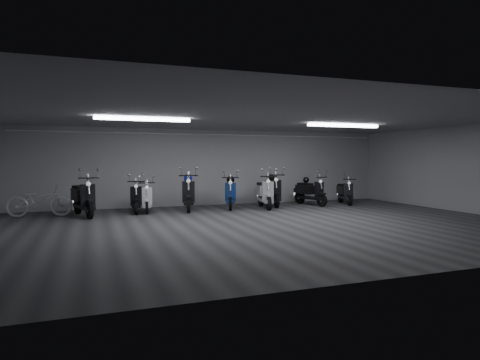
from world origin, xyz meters
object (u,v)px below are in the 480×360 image
object	(u,v)px
scooter_0	(83,192)
scooter_1	(136,193)
helmet_3	(306,180)
scooter_8	(311,188)
helmet_1	(188,178)
bicycle	(39,197)
helmet_0	(271,178)
scooter_4	(230,189)
scooter_2	(147,193)
scooter_7	(272,186)
scooter_3	(188,188)
scooter_9	(345,188)
scooter_6	(265,188)
helmet_2	(231,180)

from	to	relation	value
scooter_0	scooter_1	size ratio (longest dim) A/B	1.14
helmet_3	scooter_8	bearing A→B (deg)	-75.91
scooter_0	helmet_1	xyz separation A→B (m)	(3.33, 0.59, 0.33)
bicycle	helmet_0	world-z (taller)	bicycle
bicycle	scooter_4	bearing A→B (deg)	-82.77
scooter_2	scooter_7	distance (m)	4.53
scooter_3	helmet_3	xyz separation A→B (m)	(4.55, 0.21, 0.19)
scooter_0	scooter_1	distance (m)	1.60
scooter_1	scooter_2	size ratio (longest dim) A/B	1.05
scooter_1	helmet_1	distance (m)	1.83
scooter_0	scooter_9	world-z (taller)	scooter_0
scooter_8	scooter_1	bearing A→B (deg)	165.53
scooter_6	scooter_7	world-z (taller)	scooter_7
scooter_6	helmet_3	distance (m)	2.00
scooter_3	scooter_8	xyz separation A→B (m)	(4.61, -0.03, -0.08)
scooter_3	helmet_3	distance (m)	4.56
scooter_7	scooter_2	bearing A→B (deg)	-166.03
scooter_4	bicycle	world-z (taller)	scooter_4
scooter_8	scooter_9	xyz separation A→B (m)	(1.41, -0.14, -0.05)
scooter_8	helmet_3	size ratio (longest dim) A/B	7.72
scooter_1	scooter_3	distance (m)	1.71
scooter_3	helmet_2	world-z (taller)	scooter_3
scooter_0	scooter_3	world-z (taller)	scooter_3
bicycle	helmet_1	size ratio (longest dim) A/B	6.40
scooter_8	bicycle	world-z (taller)	scooter_8
scooter_8	helmet_0	distance (m)	1.52
bicycle	helmet_3	size ratio (longest dim) A/B	7.98
scooter_1	helmet_1	world-z (taller)	scooter_1
scooter_1	scooter_9	bearing A→B (deg)	2.69
scooter_1	scooter_4	distance (m)	3.20
scooter_9	scooter_3	bearing A→B (deg)	-165.25
scooter_1	scooter_6	bearing A→B (deg)	-0.33
scooter_4	helmet_1	size ratio (longest dim) A/B	6.43
scooter_1	scooter_6	size ratio (longest dim) A/B	0.91
helmet_1	helmet_3	world-z (taller)	helmet_1
scooter_4	helmet_3	world-z (taller)	scooter_4
bicycle	helmet_2	distance (m)	6.09
scooter_8	helmet_1	xyz separation A→B (m)	(-4.56, 0.30, 0.40)
bicycle	scooter_1	bearing A→B (deg)	-83.23
scooter_0	scooter_4	size ratio (longest dim) A/B	1.07
scooter_9	bicycle	xyz separation A→B (m)	(-10.51, 0.22, -0.01)
scooter_0	helmet_0	xyz separation A→B (m)	(6.50, 0.80, 0.29)
scooter_9	bicycle	size ratio (longest dim) A/B	0.89
bicycle	helmet_0	bearing A→B (deg)	-79.33
scooter_0	helmet_1	bearing A→B (deg)	-5.62
scooter_1	helmet_2	bearing A→B (deg)	8.37
bicycle	scooter_2	bearing A→B (deg)	-83.24
scooter_0	scooter_7	world-z (taller)	scooter_0
scooter_0	helmet_0	size ratio (longest dim) A/B	7.40
scooter_3	scooter_9	size ratio (longest dim) A/B	1.22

